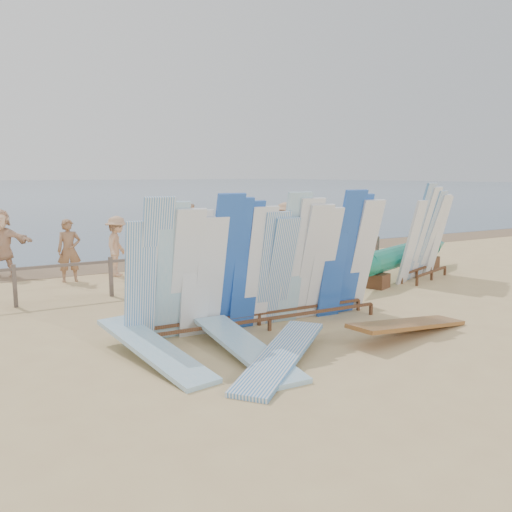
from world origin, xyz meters
TOP-DOWN VIEW (x-y plane):
  - ground at (0.00, 0.00)m, footprint 160.00×160.00m
  - wet_sand_strip at (0.00, 7.20)m, footprint 40.00×2.60m
  - fence at (0.00, 3.00)m, footprint 12.08×0.08m
  - main_surfboard_rack at (-0.33, -0.93)m, footprint 4.95×0.87m
  - side_surfboard_rack at (5.63, 0.82)m, footprint 2.26×1.27m
  - outrigger_canoe at (5.43, 1.35)m, footprint 6.11×2.87m
  - vendor_table at (1.90, -0.35)m, footprint 0.84×0.60m
  - flat_board_a at (-2.66, -1.61)m, footprint 1.00×2.74m
  - flat_board_c at (1.59, -2.56)m, footprint 2.74×0.97m
  - flat_board_e at (-1.12, -2.70)m, footprint 2.46×2.12m
  - flat_board_b at (-1.39, -2.14)m, footprint 0.61×2.71m
  - beach_chair_left at (0.15, 4.10)m, footprint 0.59×0.61m
  - beach_chair_right at (0.22, 4.14)m, footprint 0.57×0.59m
  - stroller at (3.01, 4.13)m, footprint 0.74×0.86m
  - beachgoer_11 at (-3.86, 6.88)m, footprint 1.77×1.15m
  - beachgoer_9 at (4.64, 5.98)m, footprint 1.23×1.08m
  - beachgoer_8 at (5.39, 5.27)m, footprint 0.89×0.98m
  - beachgoer_3 at (-1.16, 5.38)m, footprint 0.90×1.13m
  - beachgoer_7 at (3.65, 5.50)m, footprint 0.45×0.65m
  - beachgoer_6 at (1.68, 3.92)m, footprint 0.88×0.42m
  - beachgoer_1 at (-2.44, 5.23)m, footprint 0.62×0.38m
  - beachgoer_extra_0 at (6.45, 4.27)m, footprint 0.66×1.19m
  - beachgoer_5 at (1.50, 6.73)m, footprint 1.22×1.80m
  - beachgoer_10 at (6.25, 4.33)m, footprint 1.00×0.85m

SIDE VIEW (x-z plane):
  - ground at x=0.00m, z-range 0.00..0.00m
  - wet_sand_strip at x=0.00m, z-range -0.01..0.01m
  - flat_board_a at x=-2.66m, z-range -0.20..0.20m
  - flat_board_c at x=1.59m, z-range -0.19..0.19m
  - flat_board_e at x=-1.12m, z-range -0.15..0.15m
  - flat_board_b at x=-1.39m, z-range -0.16..0.16m
  - beach_chair_right at x=0.22m, z-range -0.18..0.67m
  - beach_chair_left at x=0.15m, z-range -0.19..0.73m
  - vendor_table at x=1.90m, z-range -0.18..0.92m
  - stroller at x=3.01m, z-range -0.10..0.90m
  - outrigger_canoe at x=5.43m, z-range 0.13..1.03m
  - fence at x=0.00m, z-range 0.18..1.08m
  - beachgoer_10 at x=6.25m, z-range 0.00..1.60m
  - beachgoer_1 at x=-2.44m, z-range 0.00..1.61m
  - beachgoer_7 at x=3.65m, z-range 0.00..1.63m
  - beachgoer_3 at x=-1.16m, z-range 0.00..1.63m
  - beachgoer_extra_0 at x=6.45m, z-range 0.00..1.74m
  - beachgoer_6 at x=1.68m, z-range 0.00..1.80m
  - beachgoer_9 at x=4.64m, z-range 0.00..1.81m
  - beachgoer_11 at x=-3.86m, z-range 0.00..1.82m
  - beachgoer_8 at x=5.39m, z-range 0.00..1.86m
  - beachgoer_5 at x=1.50m, z-range 0.00..1.86m
  - main_surfboard_rack at x=-0.33m, z-range -0.12..2.34m
  - side_surfboard_rack at x=5.63m, z-range -0.13..2.40m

